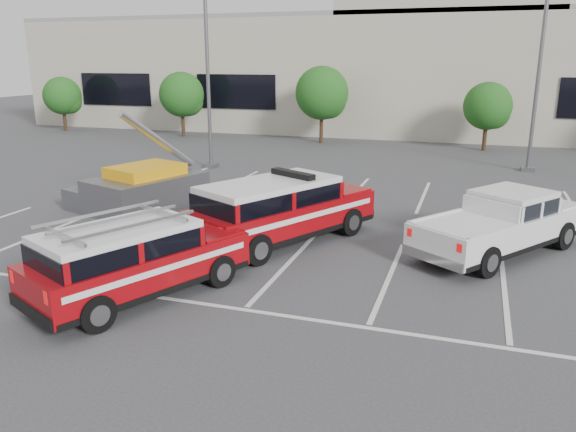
{
  "coord_description": "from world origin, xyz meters",
  "views": [
    {
      "loc": [
        4.42,
        -13.14,
        5.25
      ],
      "look_at": [
        -0.3,
        1.06,
        1.05
      ],
      "focal_mm": 35.0,
      "sensor_mm": 36.0,
      "label": 1
    }
  ],
  "objects_px": {
    "light_pole_mid": "(540,60)",
    "white_pickup": "(500,229)",
    "tree_left": "(183,96)",
    "tree_mid_right": "(489,108)",
    "tree_mid_left": "(323,95)",
    "light_pole_left": "(207,60)",
    "utility_rig": "(143,189)",
    "tree_far_left": "(64,97)",
    "convention_building": "(422,66)",
    "fire_chief_suv": "(281,214)",
    "ladder_suv": "(135,265)"
  },
  "relations": [
    {
      "from": "tree_far_left",
      "to": "light_pole_left",
      "type": "relative_size",
      "value": 0.39
    },
    {
      "from": "light_pole_mid",
      "to": "utility_rig",
      "type": "relative_size",
      "value": 2.22
    },
    {
      "from": "tree_far_left",
      "to": "tree_mid_right",
      "type": "relative_size",
      "value": 1.0
    },
    {
      "from": "tree_far_left",
      "to": "tree_mid_left",
      "type": "height_order",
      "value": "tree_mid_left"
    },
    {
      "from": "white_pickup",
      "to": "light_pole_mid",
      "type": "bearing_deg",
      "value": 117.94
    },
    {
      "from": "tree_mid_right",
      "to": "white_pickup",
      "type": "height_order",
      "value": "tree_mid_right"
    },
    {
      "from": "tree_far_left",
      "to": "tree_mid_left",
      "type": "relative_size",
      "value": 0.82
    },
    {
      "from": "white_pickup",
      "to": "utility_rig",
      "type": "xyz_separation_m",
      "value": [
        -12.11,
        1.06,
        0.03
      ]
    },
    {
      "from": "light_pole_mid",
      "to": "fire_chief_suv",
      "type": "xyz_separation_m",
      "value": [
        -7.79,
        -14.14,
        -4.34
      ]
    },
    {
      "from": "light_pole_left",
      "to": "ladder_suv",
      "type": "height_order",
      "value": "light_pole_left"
    },
    {
      "from": "tree_mid_right",
      "to": "utility_rig",
      "type": "relative_size",
      "value": 0.87
    },
    {
      "from": "tree_mid_left",
      "to": "utility_rig",
      "type": "bearing_deg",
      "value": -95.92
    },
    {
      "from": "tree_left",
      "to": "tree_mid_right",
      "type": "xyz_separation_m",
      "value": [
        20.0,
        -0.0,
        -0.27
      ]
    },
    {
      "from": "tree_mid_left",
      "to": "white_pickup",
      "type": "relative_size",
      "value": 0.85
    },
    {
      "from": "white_pickup",
      "to": "tree_mid_left",
      "type": "bearing_deg",
      "value": 153.29
    },
    {
      "from": "light_pole_mid",
      "to": "white_pickup",
      "type": "height_order",
      "value": "light_pole_mid"
    },
    {
      "from": "light_pole_mid",
      "to": "ladder_suv",
      "type": "distance_m",
      "value": 21.7
    },
    {
      "from": "tree_far_left",
      "to": "tree_left",
      "type": "xyz_separation_m",
      "value": [
        10.0,
        0.0,
        0.27
      ]
    },
    {
      "from": "light_pole_left",
      "to": "light_pole_mid",
      "type": "relative_size",
      "value": 1.0
    },
    {
      "from": "convention_building",
      "to": "light_pole_left",
      "type": "bearing_deg",
      "value": -112.39
    },
    {
      "from": "tree_mid_left",
      "to": "fire_chief_suv",
      "type": "height_order",
      "value": "tree_mid_left"
    },
    {
      "from": "tree_mid_right",
      "to": "white_pickup",
      "type": "relative_size",
      "value": 0.7
    },
    {
      "from": "light_pole_mid",
      "to": "fire_chief_suv",
      "type": "relative_size",
      "value": 1.65
    },
    {
      "from": "utility_rig",
      "to": "light_pole_left",
      "type": "bearing_deg",
      "value": 117.35
    },
    {
      "from": "tree_far_left",
      "to": "light_pole_left",
      "type": "bearing_deg",
      "value": -30.71
    },
    {
      "from": "tree_mid_left",
      "to": "light_pole_mid",
      "type": "distance_m",
      "value": 13.53
    },
    {
      "from": "tree_left",
      "to": "tree_mid_right",
      "type": "bearing_deg",
      "value": -0.0
    },
    {
      "from": "convention_building",
      "to": "fire_chief_suv",
      "type": "distance_m",
      "value": 30.27
    },
    {
      "from": "tree_mid_left",
      "to": "ladder_suv",
      "type": "xyz_separation_m",
      "value": [
        2.32,
        -25.01,
        -2.26
      ]
    },
    {
      "from": "fire_chief_suv",
      "to": "white_pickup",
      "type": "xyz_separation_m",
      "value": [
        6.12,
        1.01,
        -0.16
      ]
    },
    {
      "from": "tree_mid_right",
      "to": "light_pole_mid",
      "type": "distance_m",
      "value": 6.88
    },
    {
      "from": "tree_left",
      "to": "utility_rig",
      "type": "relative_size",
      "value": 0.96
    },
    {
      "from": "light_pole_mid",
      "to": "utility_rig",
      "type": "distance_m",
      "value": 18.86
    },
    {
      "from": "utility_rig",
      "to": "white_pickup",
      "type": "bearing_deg",
      "value": 13.8
    },
    {
      "from": "convention_building",
      "to": "light_pole_left",
      "type": "distance_m",
      "value": 21.49
    },
    {
      "from": "convention_building",
      "to": "light_pole_mid",
      "type": "height_order",
      "value": "convention_building"
    },
    {
      "from": "fire_chief_suv",
      "to": "ladder_suv",
      "type": "relative_size",
      "value": 1.16
    },
    {
      "from": "fire_chief_suv",
      "to": "utility_rig",
      "type": "xyz_separation_m",
      "value": [
        -6.0,
        2.07,
        -0.13
      ]
    },
    {
      "from": "convention_building",
      "to": "white_pickup",
      "type": "xyz_separation_m",
      "value": [
        5.15,
        -29.0,
        -4.03
      ]
    },
    {
      "from": "tree_far_left",
      "to": "tree_left",
      "type": "bearing_deg",
      "value": 0.0
    },
    {
      "from": "tree_far_left",
      "to": "light_pole_mid",
      "type": "bearing_deg",
      "value": -10.73
    },
    {
      "from": "light_pole_left",
      "to": "white_pickup",
      "type": "relative_size",
      "value": 1.79
    },
    {
      "from": "tree_far_left",
      "to": "fire_chief_suv",
      "type": "distance_m",
      "value": 31.49
    },
    {
      "from": "light_pole_mid",
      "to": "utility_rig",
      "type": "bearing_deg",
      "value": -138.8
    },
    {
      "from": "convention_building",
      "to": "tree_mid_left",
      "type": "distance_m",
      "value": 11.19
    },
    {
      "from": "fire_chief_suv",
      "to": "white_pickup",
      "type": "distance_m",
      "value": 6.2
    },
    {
      "from": "ladder_suv",
      "to": "utility_rig",
      "type": "xyz_separation_m",
      "value": [
        -4.2,
        6.89,
        -0.06
      ]
    },
    {
      "from": "tree_left",
      "to": "tree_mid_right",
      "type": "relative_size",
      "value": 1.11
    },
    {
      "from": "ladder_suv",
      "to": "light_pole_mid",
      "type": "bearing_deg",
      "value": 87.95
    },
    {
      "from": "tree_mid_left",
      "to": "light_pole_left",
      "type": "bearing_deg",
      "value": -107.1
    }
  ]
}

